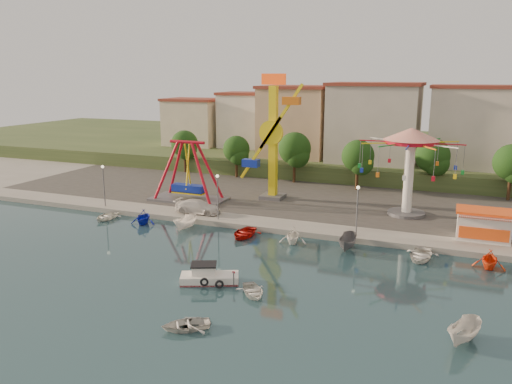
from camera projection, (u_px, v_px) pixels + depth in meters
The scene contains 35 objects.
ground at pixel (235, 274), 43.35m from camera, with size 200.00×200.00×0.00m, color #142D38.
quay_deck at pixel (363, 161), 99.31m from camera, with size 200.00×100.00×0.60m, color #9E998E.
asphalt_pad at pixel (322, 194), 70.32m from camera, with size 90.00×28.00×0.01m, color #4C4944.
hill_terrace at pixel (367, 151), 103.55m from camera, with size 200.00×60.00×3.00m, color #384C26.
pirate_ship_ride at pixel (188, 172), 65.86m from camera, with size 10.00×5.00×8.00m.
kamikaze_tower at pixel (275, 140), 65.52m from camera, with size 5.92×3.10×16.50m.
wave_swinger at pixel (410, 152), 57.92m from camera, with size 11.60×11.60×10.40m.
booth_left at pixel (484, 224), 50.44m from camera, with size 5.40×3.78×3.08m.
lamp_post_0 at pixel (104, 187), 63.08m from camera, with size 0.14×0.14×5.00m, color #59595E.
lamp_post_1 at pixel (218, 198), 57.29m from camera, with size 0.14×0.14×5.00m, color #59595E.
lamp_post_2 at pixel (357, 212), 51.49m from camera, with size 0.14×0.14×5.00m, color #59595E.
tree_0 at pixel (185, 144), 84.93m from camera, with size 4.60×4.60×7.19m.
tree_1 at pixel (236, 149), 80.71m from camera, with size 4.35×4.35×6.80m.
tree_2 at pixel (295, 149), 76.53m from camera, with size 5.02×5.02×7.85m.
tree_3 at pixel (358, 156), 71.68m from camera, with size 4.68×4.68×7.32m.
tree_4 at pixel (433, 156), 70.72m from camera, with size 4.86×4.86×7.60m.
tree_5 at pixel (512, 163), 65.46m from camera, with size 4.83×4.83×7.54m.
building_0 at pixel (174, 118), 95.03m from camera, with size 9.26×9.53×11.87m, color beige.
building_1 at pixel (243, 126), 95.84m from camera, with size 12.33×9.01×8.63m, color silver.
building_2 at pixel (310, 122), 91.30m from camera, with size 11.95×9.28×11.23m, color tan.
building_3 at pixel (384, 132), 83.69m from camera, with size 12.59×10.50×9.20m, color beige.
building_4 at pixel (471, 133), 81.88m from camera, with size 10.75×9.23×9.24m, color beige.
cabin_motorboat at pixel (208, 277), 41.59m from camera, with size 5.12×3.60×1.69m.
rowboat_a at pixel (253, 291), 39.22m from camera, with size 2.29×3.20×0.66m, color white.
rowboat_b at pixel (186, 324), 33.93m from camera, with size 2.39×3.35×0.69m, color silver.
skiff at pixel (465, 332), 32.09m from camera, with size 1.43×3.80×1.47m, color silver.
van at pixel (198, 207), 60.20m from camera, with size 2.27×5.57×1.62m, color silver.
moored_boat_0 at pixel (106, 216), 59.86m from camera, with size 2.54×3.55×0.74m, color silver.
moored_boat_1 at pixel (143, 217), 57.84m from camera, with size 2.82×3.27×1.72m, color #1524BC.
moored_boat_2 at pixel (185, 223), 55.84m from camera, with size 1.49×3.96×1.53m, color white.
moored_boat_3 at pixel (244, 233), 53.33m from camera, with size 2.95×4.13×0.86m, color #B9140E.
moored_boat_4 at pixel (293, 235), 51.23m from camera, with size 2.80×3.24×1.71m, color white.
moored_boat_5 at pixel (348, 242), 49.20m from camera, with size 1.55×4.13×1.59m, color #5A5A5F.
moored_boat_6 at pixel (420, 255), 46.79m from camera, with size 3.00×4.20×0.87m, color white.
moored_boat_7 at pixel (490, 259), 44.56m from camera, with size 2.82×3.26×1.72m, color #F94516.
Camera 1 is at (16.78, -36.98, 16.87)m, focal length 35.00 mm.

